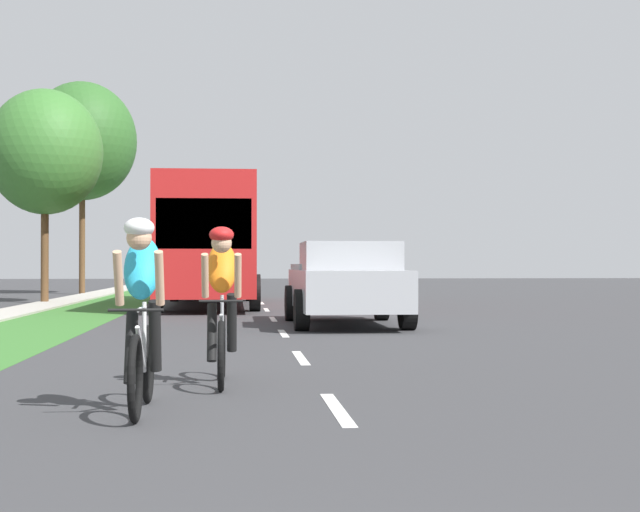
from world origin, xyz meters
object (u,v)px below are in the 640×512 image
cyclist_lead (142,313)px  bus_red (210,239)px  street_tree_far (82,141)px  cyclist_trailing (222,304)px  street_tree_near (45,152)px  pickup_silver (346,284)px

cyclist_lead → bus_red: 20.33m
bus_red → street_tree_far: 12.72m
cyclist_trailing → street_tree_near: bearing=105.8°
bus_red → street_tree_far: (-5.44, 10.69, 4.25)m
cyclist_trailing → pickup_silver: 9.32m
cyclist_lead → cyclist_trailing: bearing=69.9°
pickup_silver → street_tree_far: size_ratio=0.59×
pickup_silver → street_tree_far: street_tree_far is taller
cyclist_trailing → bus_red: bus_red is taller
bus_red → pickup_silver: bearing=-73.0°
street_tree_far → bus_red: bearing=-63.0°
cyclist_trailing → street_tree_near: size_ratio=0.26×
cyclist_trailing → street_tree_near: 21.68m
cyclist_lead → cyclist_trailing: size_ratio=1.00×
cyclist_trailing → pickup_silver: pickup_silver is taller
cyclist_trailing → bus_red: bearing=91.8°
bus_red → street_tree_near: size_ratio=1.73×
street_tree_near → street_tree_far: size_ratio=0.78×
pickup_silver → street_tree_far: bearing=112.4°
cyclist_trailing → pickup_silver: bearing=75.5°
bus_red → street_tree_near: street_tree_near is taller
cyclist_lead → bus_red: size_ratio=0.15×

